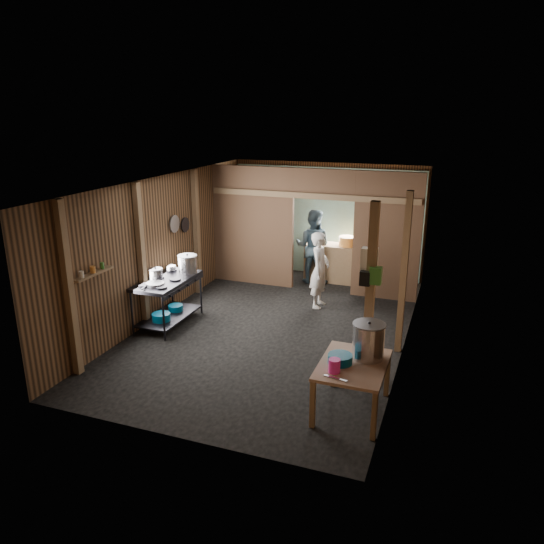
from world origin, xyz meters
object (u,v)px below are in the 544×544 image
at_px(prep_table, 352,387).
at_px(stove_pot_large, 188,265).
at_px(pink_bucket, 334,366).
at_px(cook, 320,270).
at_px(gas_range, 168,302).
at_px(yellow_tub, 347,241).
at_px(stock_pot, 368,341).

distance_m(prep_table, stove_pot_large, 4.20).
relative_size(stove_pot_large, pink_bucket, 2.04).
bearing_deg(stove_pot_large, cook, 31.70).
bearing_deg(prep_table, gas_range, 155.65).
relative_size(stove_pot_large, yellow_tub, 0.95).
relative_size(prep_table, stock_pot, 2.30).
distance_m(stove_pot_large, pink_bucket, 4.18).
bearing_deg(yellow_tub, cook, -96.03).
bearing_deg(yellow_tub, gas_range, -125.81).
relative_size(gas_range, pink_bucket, 8.32).
xyz_separation_m(yellow_tub, cook, (-0.18, -1.67, -0.20)).
height_order(prep_table, stove_pot_large, stove_pot_large).
bearing_deg(pink_bucket, gas_range, 150.68).
bearing_deg(pink_bucket, prep_table, 60.66).
bearing_deg(stock_pot, yellow_tub, 105.27).
bearing_deg(pink_bucket, stock_pot, 59.54).
height_order(stock_pot, cook, cook).
bearing_deg(cook, stove_pot_large, 122.55).
height_order(prep_table, stock_pot, stock_pot).
bearing_deg(stock_pot, prep_table, -121.97).
relative_size(prep_table, cook, 0.76).
xyz_separation_m(stock_pot, pink_bucket, (-0.31, -0.53, -0.14)).
height_order(gas_range, yellow_tub, yellow_tub).
height_order(yellow_tub, cook, cook).
distance_m(gas_range, stove_pot_large, 0.77).
relative_size(stock_pot, yellow_tub, 1.32).
xyz_separation_m(gas_range, cook, (2.33, 1.80, 0.32)).
bearing_deg(stock_pot, cook, 115.02).
bearing_deg(yellow_tub, stove_pot_large, -127.88).
bearing_deg(cook, prep_table, -157.51).
bearing_deg(prep_table, stove_pot_large, 148.74).
xyz_separation_m(gas_range, yellow_tub, (2.50, 3.47, 0.53)).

